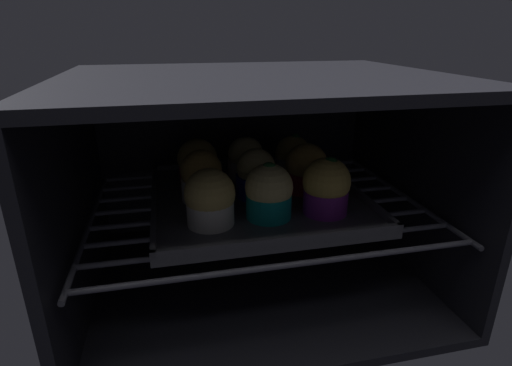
{
  "coord_description": "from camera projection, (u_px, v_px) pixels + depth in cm",
  "views": [
    {
      "loc": [
        -14.08,
        -39.43,
        41.94
      ],
      "look_at": [
        0.0,
        22.89,
        17.45
      ],
      "focal_mm": 28.24,
      "sensor_mm": 36.0,
      "label": 1
    }
  ],
  "objects": [
    {
      "name": "oven_cavity",
      "position": [
        252.0,
        179.0,
        0.72
      ],
      "size": [
        59.0,
        47.0,
        37.0
      ],
      "color": "black",
      "rests_on": "ground"
    },
    {
      "name": "oven_rack",
      "position": [
        257.0,
        206.0,
        0.69
      ],
      "size": [
        54.8,
        42.0,
        0.8
      ],
      "color": "#51515B",
      "rests_on": "oven_cavity"
    },
    {
      "name": "baking_tray",
      "position": [
        256.0,
        198.0,
        0.69
      ],
      "size": [
        34.84,
        34.84,
        2.2
      ],
      "color": "#4C4C51",
      "rests_on": "oven_rack"
    },
    {
      "name": "muffin_row0_col0",
      "position": [
        210.0,
        199.0,
        0.58
      ],
      "size": [
        7.38,
        7.38,
        8.46
      ],
      "color": "silver",
      "rests_on": "baking_tray"
    },
    {
      "name": "muffin_row0_col1",
      "position": [
        269.0,
        193.0,
        0.6
      ],
      "size": [
        7.19,
        7.19,
        8.7
      ],
      "color": "#0C8C84",
      "rests_on": "baking_tray"
    },
    {
      "name": "muffin_row0_col2",
      "position": [
        326.0,
        187.0,
        0.61
      ],
      "size": [
        7.34,
        7.34,
        9.06
      ],
      "color": "#7A238C",
      "rests_on": "baking_tray"
    },
    {
      "name": "muffin_row1_col0",
      "position": [
        202.0,
        177.0,
        0.66
      ],
      "size": [
        6.88,
        6.88,
        8.52
      ],
      "color": "silver",
      "rests_on": "baking_tray"
    },
    {
      "name": "muffin_row1_col1",
      "position": [
        256.0,
        175.0,
        0.68
      ],
      "size": [
        6.87,
        6.87,
        8.29
      ],
      "color": "#1928B7",
      "rests_on": "baking_tray"
    },
    {
      "name": "muffin_row1_col2",
      "position": [
        306.0,
        169.0,
        0.7
      ],
      "size": [
        7.33,
        7.33,
        8.53
      ],
      "color": "red",
      "rests_on": "baking_tray"
    },
    {
      "name": "muffin_row2_col0",
      "position": [
        198.0,
        162.0,
        0.74
      ],
      "size": [
        7.37,
        7.37,
        8.14
      ],
      "color": "red",
      "rests_on": "baking_tray"
    },
    {
      "name": "muffin_row2_col1",
      "position": [
        245.0,
        160.0,
        0.76
      ],
      "size": [
        6.87,
        6.87,
        8.08
      ],
      "color": "silver",
      "rests_on": "baking_tray"
    },
    {
      "name": "muffin_row2_col2",
      "position": [
        293.0,
        158.0,
        0.78
      ],
      "size": [
        6.89,
        6.89,
        8.15
      ],
      "color": "silver",
      "rests_on": "baking_tray"
    }
  ]
}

